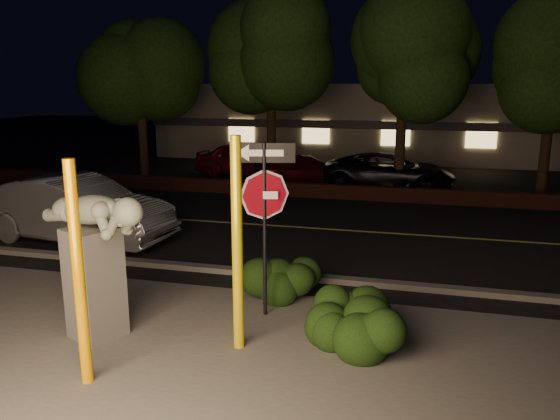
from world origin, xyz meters
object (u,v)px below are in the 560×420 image
object	(u,v)px
yellow_pole_left	(79,276)
yellow_pole_right	(237,246)
parked_car_red	(245,159)
parked_car_darkred	(306,170)
parked_car_dark	(389,171)
silver_sedan	(76,209)
signpost	(264,195)
sculpture	(93,248)

from	to	relation	value
yellow_pole_left	yellow_pole_right	size ratio (longest dim) A/B	0.94
parked_car_red	parked_car_darkred	world-z (taller)	parked_car_red
parked_car_darkred	parked_car_dark	size ratio (longest dim) A/B	0.85
yellow_pole_right	silver_sedan	size ratio (longest dim) A/B	0.64
yellow_pole_right	parked_car_darkred	bearing A→B (deg)	97.56
signpost	sculpture	world-z (taller)	signpost
yellow_pole_left	parked_car_red	size ratio (longest dim) A/B	0.72
parked_car_dark	yellow_pole_left	bearing A→B (deg)	167.44
parked_car_red	parked_car_dark	distance (m)	6.55
signpost	parked_car_red	size ratio (longest dim) A/B	0.71
signpost	parked_car_red	bearing A→B (deg)	96.49
silver_sedan	parked_car_dark	bearing A→B (deg)	-31.64
sculpture	parked_car_red	size ratio (longest dim) A/B	0.57
parked_car_red	parked_car_darkred	xyz separation A→B (m)	(3.11, -1.71, -0.11)
yellow_pole_right	parked_car_red	distance (m)	16.27
yellow_pole_right	parked_car_dark	size ratio (longest dim) A/B	0.66
yellow_pole_right	parked_car_red	bearing A→B (deg)	107.71
yellow_pole_left	yellow_pole_right	world-z (taller)	yellow_pole_right
signpost	silver_sedan	xyz separation A→B (m)	(-5.98, 3.28, -1.32)
yellow_pole_right	parked_car_darkred	world-z (taller)	yellow_pole_right
signpost	sculpture	distance (m)	2.85
signpost	parked_car_red	distance (m)	15.13
sculpture	silver_sedan	distance (m)	6.02
signpost	silver_sedan	world-z (taller)	signpost
yellow_pole_right	parked_car_red	size ratio (longest dim) A/B	0.77
sculpture	silver_sedan	bearing A→B (deg)	151.10
yellow_pole_right	sculpture	world-z (taller)	yellow_pole_right
sculpture	silver_sedan	world-z (taller)	sculpture
signpost	sculpture	xyz separation A→B (m)	(-2.35, -1.48, -0.67)
sculpture	parked_car_darkred	xyz separation A→B (m)	(0.46, 13.98, -0.87)
parked_car_red	sculpture	bearing A→B (deg)	-168.62
yellow_pole_right	parked_car_darkred	xyz separation A→B (m)	(-1.83, 13.77, -1.02)
silver_sedan	parked_car_red	xyz separation A→B (m)	(0.98, 10.93, -0.12)
yellow_pole_right	sculpture	bearing A→B (deg)	-174.78
parked_car_dark	parked_car_red	bearing A→B (deg)	74.79
silver_sedan	signpost	bearing A→B (deg)	-112.28
yellow_pole_right	silver_sedan	bearing A→B (deg)	142.44
signpost	silver_sedan	bearing A→B (deg)	138.32
yellow_pole_left	signpost	distance (m)	3.31
yellow_pole_right	signpost	bearing A→B (deg)	87.40
sculpture	parked_car_red	bearing A→B (deg)	123.38
yellow_pole_left	yellow_pole_right	xyz separation A→B (m)	(1.68, 1.48, 0.10)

